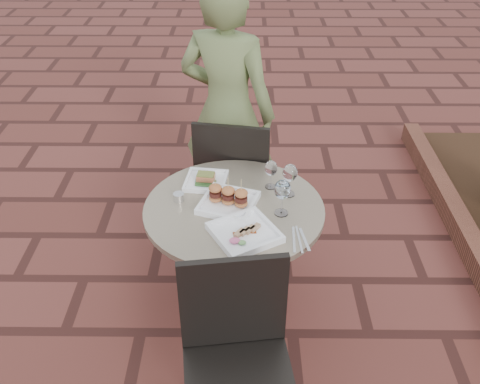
{
  "coord_description": "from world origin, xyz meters",
  "views": [
    {
      "loc": [
        0.15,
        -2.39,
        2.29
      ],
      "look_at": [
        0.13,
        -0.24,
        0.82
      ],
      "focal_mm": 40.0,
      "sensor_mm": 36.0,
      "label": 1
    }
  ],
  "objects_px": {
    "diner": "(227,112)",
    "plate_tuna": "(244,233)",
    "cafe_table": "(234,245)",
    "plate_salmon": "(206,180)",
    "chair_far": "(234,174)",
    "plate_sliders": "(228,199)",
    "chair_near": "(237,347)"
  },
  "relations": [
    {
      "from": "cafe_table",
      "to": "plate_salmon",
      "type": "bearing_deg",
      "value": 125.43
    },
    {
      "from": "cafe_table",
      "to": "diner",
      "type": "bearing_deg",
      "value": 93.77
    },
    {
      "from": "diner",
      "to": "plate_tuna",
      "type": "bearing_deg",
      "value": 117.16
    },
    {
      "from": "plate_sliders",
      "to": "plate_tuna",
      "type": "height_order",
      "value": "plate_sliders"
    },
    {
      "from": "cafe_table",
      "to": "plate_tuna",
      "type": "xyz_separation_m",
      "value": [
        0.05,
        -0.22,
        0.26
      ]
    },
    {
      "from": "chair_far",
      "to": "plate_sliders",
      "type": "distance_m",
      "value": 0.61
    },
    {
      "from": "chair_near",
      "to": "diner",
      "type": "bearing_deg",
      "value": 85.28
    },
    {
      "from": "cafe_table",
      "to": "diner",
      "type": "relative_size",
      "value": 0.54
    },
    {
      "from": "plate_salmon",
      "to": "chair_far",
      "type": "bearing_deg",
      "value": 69.15
    },
    {
      "from": "cafe_table",
      "to": "plate_salmon",
      "type": "distance_m",
      "value": 0.37
    },
    {
      "from": "cafe_table",
      "to": "chair_near",
      "type": "height_order",
      "value": "chair_near"
    },
    {
      "from": "chair_far",
      "to": "diner",
      "type": "height_order",
      "value": "diner"
    },
    {
      "from": "cafe_table",
      "to": "plate_tuna",
      "type": "relative_size",
      "value": 2.4
    },
    {
      "from": "plate_salmon",
      "to": "cafe_table",
      "type": "bearing_deg",
      "value": -54.57
    },
    {
      "from": "diner",
      "to": "plate_tuna",
      "type": "relative_size",
      "value": 4.47
    },
    {
      "from": "chair_far",
      "to": "diner",
      "type": "relative_size",
      "value": 0.55
    },
    {
      "from": "cafe_table",
      "to": "chair_near",
      "type": "distance_m",
      "value": 0.72
    },
    {
      "from": "diner",
      "to": "plate_sliders",
      "type": "distance_m",
      "value": 0.83
    },
    {
      "from": "chair_far",
      "to": "plate_sliders",
      "type": "bearing_deg",
      "value": 97.39
    },
    {
      "from": "cafe_table",
      "to": "plate_tuna",
      "type": "bearing_deg",
      "value": -76.72
    },
    {
      "from": "diner",
      "to": "plate_salmon",
      "type": "relative_size",
      "value": 7.06
    },
    {
      "from": "diner",
      "to": "plate_sliders",
      "type": "xyz_separation_m",
      "value": [
        0.03,
        -0.83,
        -0.07
      ]
    },
    {
      "from": "chair_near",
      "to": "plate_tuna",
      "type": "height_order",
      "value": "chair_near"
    },
    {
      "from": "chair_near",
      "to": "plate_tuna",
      "type": "bearing_deg",
      "value": 78.99
    },
    {
      "from": "chair_far",
      "to": "chair_near",
      "type": "bearing_deg",
      "value": 100.65
    },
    {
      "from": "chair_far",
      "to": "plate_tuna",
      "type": "bearing_deg",
      "value": 103.62
    },
    {
      "from": "plate_sliders",
      "to": "plate_salmon",
      "type": "bearing_deg",
      "value": 121.66
    },
    {
      "from": "plate_sliders",
      "to": "plate_tuna",
      "type": "distance_m",
      "value": 0.25
    },
    {
      "from": "chair_near",
      "to": "plate_salmon",
      "type": "bearing_deg",
      "value": 93.07
    },
    {
      "from": "cafe_table",
      "to": "chair_far",
      "type": "distance_m",
      "value": 0.59
    },
    {
      "from": "chair_near",
      "to": "plate_tuna",
      "type": "xyz_separation_m",
      "value": [
        0.03,
        0.49,
        0.2
      ]
    },
    {
      "from": "diner",
      "to": "plate_salmon",
      "type": "bearing_deg",
      "value": 102.54
    }
  ]
}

